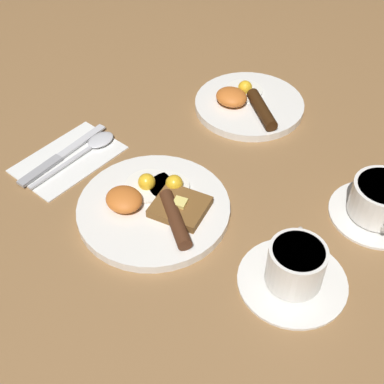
{
  "coord_description": "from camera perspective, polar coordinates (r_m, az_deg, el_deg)",
  "views": [
    {
      "loc": [
        0.43,
        -0.4,
        0.63
      ],
      "look_at": [
        0.03,
        0.06,
        0.03
      ],
      "focal_mm": 50.0,
      "sensor_mm": 36.0,
      "label": 1
    }
  ],
  "objects": [
    {
      "name": "ground_plane",
      "position": [
        0.86,
        -4.08,
        -2.14
      ],
      "size": [
        3.0,
        3.0,
        0.0
      ],
      "primitive_type": "plane",
      "color": "olive"
    },
    {
      "name": "breakfast_plate_near",
      "position": [
        0.85,
        -4.01,
        -1.52
      ],
      "size": [
        0.24,
        0.24,
        0.04
      ],
      "color": "white",
      "rests_on": "ground_plane"
    },
    {
      "name": "breakfast_plate_far",
      "position": [
        1.07,
        5.97,
        9.39
      ],
      "size": [
        0.21,
        0.21,
        0.04
      ],
      "color": "white",
      "rests_on": "ground_plane"
    },
    {
      "name": "teacup_near",
      "position": [
        0.76,
        10.91,
        -8.09
      ],
      "size": [
        0.16,
        0.16,
        0.07
      ],
      "color": "white",
      "rests_on": "ground_plane"
    },
    {
      "name": "teacup_far",
      "position": [
        0.88,
        19.38,
        -1.05
      ],
      "size": [
        0.15,
        0.15,
        0.06
      ],
      "color": "white",
      "rests_on": "ground_plane"
    },
    {
      "name": "napkin",
      "position": [
        0.97,
        -13.04,
        3.5
      ],
      "size": [
        0.12,
        0.18,
        0.01
      ],
      "primitive_type": "cube",
      "rotation": [
        0.0,
        0.0,
        0.0
      ],
      "color": "white",
      "rests_on": "ground_plane"
    },
    {
      "name": "knife",
      "position": [
        0.97,
        -14.03,
        3.62
      ],
      "size": [
        0.03,
        0.2,
        0.01
      ],
      "rotation": [
        0.0,
        0.0,
        1.63
      ],
      "color": "silver",
      "rests_on": "napkin"
    },
    {
      "name": "spoon",
      "position": [
        0.98,
        -10.5,
        4.96
      ],
      "size": [
        0.04,
        0.19,
        0.01
      ],
      "rotation": [
        0.0,
        0.0,
        1.59
      ],
      "color": "silver",
      "rests_on": "napkin"
    }
  ]
}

